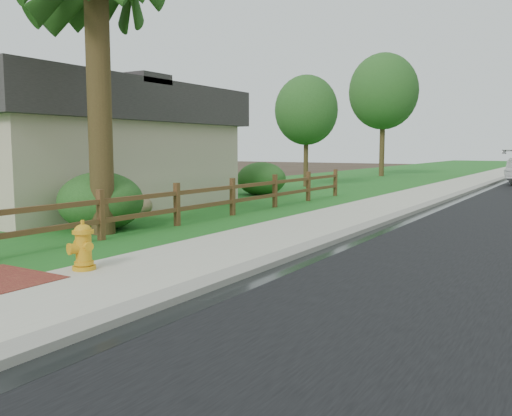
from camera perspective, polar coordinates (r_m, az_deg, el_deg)
The scene contains 13 objects.
ground at distance 7.13m, azimuth -12.86°, elevation -9.62°, with size 120.00×120.00×0.00m, color #31251B.
curb at distance 40.16m, azimuth 25.22°, elevation 3.09°, with size 0.40×90.00×0.12m, color gray.
sidewalk at distance 40.33m, azimuth 23.38°, elevation 3.17°, with size 2.20×90.00×0.10m, color #B0AD9A.
grass_strip at distance 40.64m, azimuth 20.73°, elevation 3.27°, with size 1.60×90.00×0.06m, color #19571D.
lawn_near at distance 41.93m, azimuth 13.73°, elevation 3.57°, with size 9.00×90.00×0.04m, color #19571D.
ranch_fence at distance 14.13m, azimuth -5.21°, elevation 0.97°, with size 0.12×16.92×1.10m.
house at distance 19.78m, azimuth -21.72°, elevation 6.32°, with size 10.60×9.60×4.05m.
fire_hydrant at distance 8.61m, azimuth -17.75°, elevation -3.93°, with size 0.50×0.41×0.76m.
boulder at distance 15.68m, azimuth -12.35°, elevation 0.26°, with size 0.94×0.70×0.62m, color brown.
shrub_b at distance 13.18m, azimuth -16.03°, elevation 0.68°, with size 1.98×1.98×1.39m, color #1E4518.
shrub_d at distance 22.05m, azimuth 0.58°, elevation 3.09°, with size 1.99×1.99×1.36m, color #1E4518.
tree_near_left at distance 26.75m, azimuth 5.32°, elevation 10.20°, with size 3.07×3.07×5.44m.
tree_mid_left at distance 37.45m, azimuth 13.27°, elevation 11.83°, with size 4.55×4.55×8.13m.
Camera 1 is at (4.83, -4.87, 1.95)m, focal length 38.00 mm.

